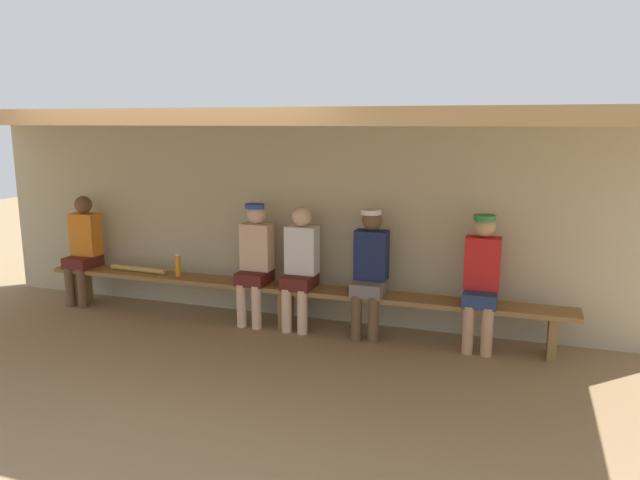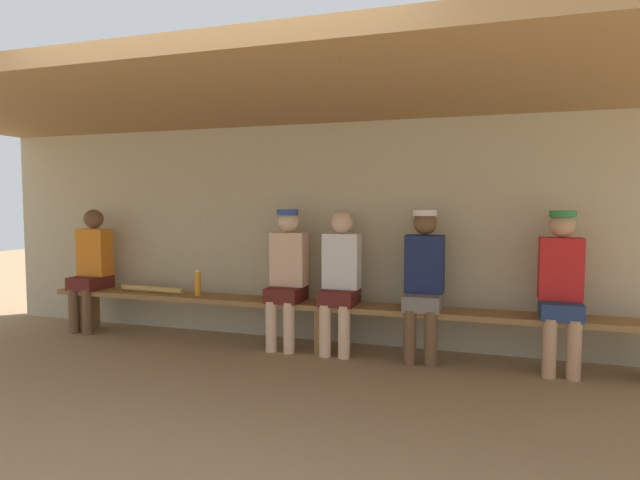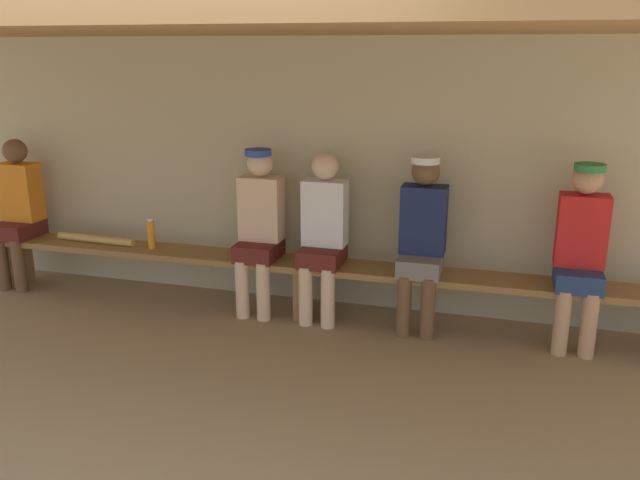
{
  "view_description": "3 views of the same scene",
  "coord_description": "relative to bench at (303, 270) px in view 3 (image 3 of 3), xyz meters",
  "views": [
    {
      "loc": [
        2.4,
        -4.34,
        2.23
      ],
      "look_at": [
        0.43,
        1.43,
        1.02
      ],
      "focal_mm": 33.7,
      "sensor_mm": 36.0,
      "label": 1
    },
    {
      "loc": [
        1.52,
        -3.2,
        1.41
      ],
      "look_at": [
        0.1,
        1.14,
        1.09
      ],
      "focal_mm": 29.85,
      "sensor_mm": 36.0,
      "label": 2
    },
    {
      "loc": [
        1.5,
        -3.22,
        2.11
      ],
      "look_at": [
        0.25,
        1.18,
        0.76
      ],
      "focal_mm": 36.85,
      "sensor_mm": 36.0,
      "label": 3
    }
  ],
  "objects": [
    {
      "name": "bench",
      "position": [
        0.0,
        0.0,
        0.0
      ],
      "size": [
        6.0,
        0.36,
        0.46
      ],
      "color": "olive",
      "rests_on": "ground"
    },
    {
      "name": "baseball_bat",
      "position": [
        -1.9,
        -0.0,
        0.11
      ],
      "size": [
        0.78,
        0.11,
        0.07
      ],
      "primitive_type": "cylinder",
      "rotation": [
        0.0,
        1.57,
        -0.06
      ],
      "color": "tan",
      "rests_on": "bench"
    },
    {
      "name": "ground_plane",
      "position": [
        0.0,
        -1.55,
        -0.39
      ],
      "size": [
        24.0,
        24.0,
        0.0
      ],
      "primitive_type": "plane",
      "color": "#937754"
    },
    {
      "name": "water_bottle_blue",
      "position": [
        -1.34,
        -0.02,
        0.2
      ],
      "size": [
        0.06,
        0.06,
        0.26
      ],
      "color": "orange",
      "rests_on": "bench"
    },
    {
      "name": "player_leftmost",
      "position": [
        2.07,
        0.0,
        0.36
      ],
      "size": [
        0.34,
        0.42,
        1.34
      ],
      "color": "navy",
      "rests_on": "ground"
    },
    {
      "name": "player_middle",
      "position": [
        0.94,
        0.0,
        0.36
      ],
      "size": [
        0.34,
        0.42,
        1.34
      ],
      "color": "slate",
      "rests_on": "ground"
    },
    {
      "name": "player_in_red",
      "position": [
        0.17,
        0.0,
        0.34
      ],
      "size": [
        0.34,
        0.42,
        1.34
      ],
      "color": "#591E19",
      "rests_on": "ground"
    },
    {
      "name": "back_wall",
      "position": [
        0.0,
        0.45,
        0.71
      ],
      "size": [
        8.0,
        0.2,
        2.2
      ],
      "primitive_type": "cube",
      "color": "#B7AD8C",
      "rests_on": "ground"
    },
    {
      "name": "player_rightmost",
      "position": [
        -0.37,
        0.0,
        0.36
      ],
      "size": [
        0.34,
        0.42,
        1.34
      ],
      "color": "#591E19",
      "rests_on": "ground"
    },
    {
      "name": "dugout_roof",
      "position": [
        0.0,
        -0.85,
        1.87
      ],
      "size": [
        8.0,
        2.8,
        0.12
      ],
      "primitive_type": "cube",
      "color": "#9E7547",
      "rests_on": "back_wall"
    },
    {
      "name": "player_in_white",
      "position": [
        -2.69,
        0.0,
        0.34
      ],
      "size": [
        0.34,
        0.42,
        1.34
      ],
      "color": "#591E19",
      "rests_on": "ground"
    }
  ]
}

